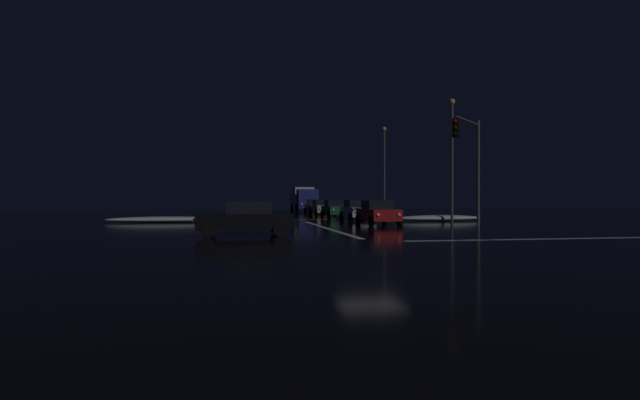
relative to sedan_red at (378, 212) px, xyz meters
The scene contains 16 objects.
ground 12.40m from the sedan_red, 108.12° to the right, with size 120.00×120.00×0.10m, color black.
stop_line_north 4.71m from the sedan_red, 146.02° to the right, with size 0.35×15.78×0.01m.
centre_line_ns 9.83m from the sedan_red, 113.14° to the left, with size 22.00×0.15×0.01m.
crosswalk_bar_east 12.97m from the sedan_red, 65.27° to the right, with size 15.78×0.40×0.01m.
snow_bank_left_curb 15.12m from the sedan_red, 156.11° to the left, with size 7.94×1.50×0.41m.
snow_bank_right_curb 7.61m from the sedan_red, 36.28° to the left, with size 6.52×1.50×0.45m.
sedan_red is the anchor object (origin of this frame).
sedan_white 6.70m from the sedan_red, 86.77° to the left, with size 2.02×4.33×1.57m.
sedan_green 12.48m from the sedan_red, 90.46° to the left, with size 2.02×4.33×1.57m.
sedan_silver 18.25m from the sedan_red, 90.57° to the left, with size 2.02×4.33×1.57m.
sedan_orange 24.95m from the sedan_red, 89.49° to the left, with size 2.02×4.33×1.57m.
box_truck 32.41m from the sedan_red, 90.02° to the left, with size 2.68×8.28×3.08m.
sedan_black_crossing 11.63m from the sedan_red, 137.76° to the right, with size 4.33×2.02×1.57m.
traffic_signal_ne 6.74m from the sedan_red, 36.44° to the right, with size 3.09×3.09×6.49m.
streetlamp_right_far 20.54m from the sedan_red, 71.35° to the left, with size 0.44×0.44×9.05m.
streetlamp_right_near 8.29m from the sedan_red, 25.10° to the left, with size 0.44×0.44×8.84m.
Camera 1 is at (-5.46, -19.04, 1.70)m, focal length 28.31 mm.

